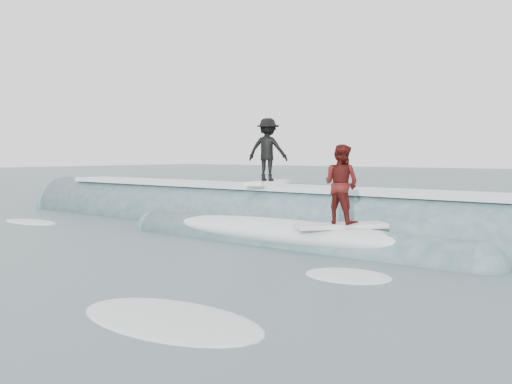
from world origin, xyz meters
The scene contains 6 objects.
ground centered at (0.00, 0.00, 0.00)m, with size 160.00×160.00×0.00m, color #395154.
breaking_wave centered at (0.22, 5.28, 0.04)m, with size 23.56×3.96×2.36m.
surfer_black centered at (-0.39, 5.55, 2.17)m, with size 1.31×2.07×1.89m.
surfer_red centered at (3.34, 3.35, 1.37)m, with size 1.67×1.91×1.80m.
whitewater centered at (0.34, -2.26, 0.00)m, with size 13.52×8.83×0.10m.
far_swells centered at (0.02, 17.65, 0.00)m, with size 39.32×8.65×0.80m.
Camera 1 is at (9.64, -7.26, 2.11)m, focal length 40.00 mm.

